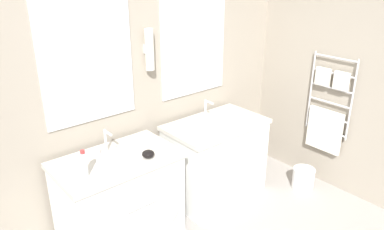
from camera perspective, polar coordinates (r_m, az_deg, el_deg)
The scene contains 9 objects.
wall_back at distance 3.25m, azimuth -12.06°, elevation 5.14°, with size 5.54×0.16×2.60m.
wall_right at distance 3.99m, azimuth 21.57°, elevation 6.92°, with size 0.13×3.54×2.60m.
vanity_left at distance 3.22m, azimuth -10.61°, elevation -12.79°, with size 0.98×0.66×0.80m.
vanity_right at distance 3.78m, azimuth 3.95°, elevation -6.79°, with size 0.98×0.66×0.80m.
faucet_left at distance 3.12m, azimuth -12.91°, elevation -3.93°, with size 0.17×0.12×0.19m.
faucet_right at distance 3.70m, azimuth 2.20°, elevation 0.81°, with size 0.17×0.12×0.19m.
toiletry_bottle at distance 2.81m, azimuth -16.15°, elevation -7.21°, with size 0.05×0.05×0.21m.
amenity_bowl at distance 3.01m, azimuth -6.66°, elevation -5.89°, with size 0.10×0.10×0.06m.
waste_bin at distance 4.20m, azimuth 16.60°, elevation -9.17°, with size 0.23×0.23×0.23m.
Camera 1 is at (-1.44, -1.04, 2.23)m, focal length 35.00 mm.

